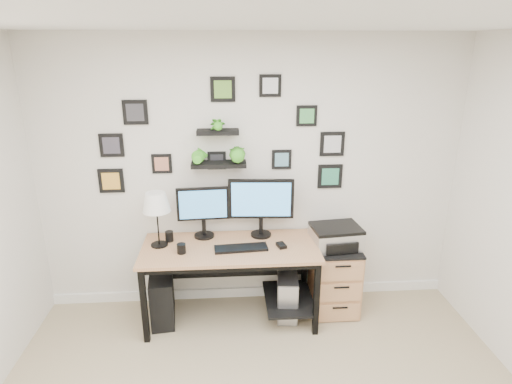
{
  "coord_description": "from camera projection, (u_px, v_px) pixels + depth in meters",
  "views": [
    {
      "loc": [
        -0.23,
        -1.88,
        2.48
      ],
      "look_at": [
        0.04,
        1.83,
        1.2
      ],
      "focal_mm": 30.0,
      "sensor_mm": 36.0,
      "label": 1
    }
  ],
  "objects": [
    {
      "name": "room",
      "position": [
        252.0,
        291.0,
        4.45
      ],
      "size": [
        4.0,
        4.0,
        4.0
      ],
      "color": "tan",
      "rests_on": "ground"
    },
    {
      "name": "desk",
      "position": [
        234.0,
        257.0,
        3.95
      ],
      "size": [
        1.6,
        0.7,
        0.75
      ],
      "color": "tan",
      "rests_on": "ground"
    },
    {
      "name": "monitor_left",
      "position": [
        203.0,
        208.0,
        3.98
      ],
      "size": [
        0.49,
        0.2,
        0.49
      ],
      "color": "black",
      "rests_on": "desk"
    },
    {
      "name": "monitor_right",
      "position": [
        261.0,
        203.0,
        3.99
      ],
      "size": [
        0.61,
        0.21,
        0.57
      ],
      "color": "black",
      "rests_on": "desk"
    },
    {
      "name": "keyboard",
      "position": [
        241.0,
        248.0,
        3.82
      ],
      "size": [
        0.48,
        0.19,
        0.02
      ],
      "primitive_type": "cube",
      "rotation": [
        0.0,
        0.0,
        0.08
      ],
      "color": "black",
      "rests_on": "desk"
    },
    {
      "name": "mouse",
      "position": [
        281.0,
        245.0,
        3.86
      ],
      "size": [
        0.09,
        0.12,
        0.03
      ],
      "primitive_type": "cube",
      "rotation": [
        0.0,
        0.0,
        0.27
      ],
      "color": "black",
      "rests_on": "desk"
    },
    {
      "name": "table_lamp",
      "position": [
        156.0,
        204.0,
        3.77
      ],
      "size": [
        0.25,
        0.25,
        0.51
      ],
      "color": "black",
      "rests_on": "desk"
    },
    {
      "name": "mug",
      "position": [
        181.0,
        249.0,
        3.74
      ],
      "size": [
        0.08,
        0.08,
        0.09
      ],
      "primitive_type": "cylinder",
      "color": "black",
      "rests_on": "desk"
    },
    {
      "name": "pen_cup",
      "position": [
        169.0,
        236.0,
        3.97
      ],
      "size": [
        0.08,
        0.08,
        0.1
      ],
      "primitive_type": "cylinder",
      "color": "black",
      "rests_on": "desk"
    },
    {
      "name": "pc_tower_black",
      "position": [
        162.0,
        297.0,
        4.03
      ],
      "size": [
        0.26,
        0.49,
        0.47
      ],
      "primitive_type": "cube",
      "rotation": [
        0.0,
        0.0,
        0.11
      ],
      "color": "black",
      "rests_on": "ground"
    },
    {
      "name": "pc_tower_grey",
      "position": [
        287.0,
        294.0,
        4.11
      ],
      "size": [
        0.23,
        0.45,
        0.42
      ],
      "color": "gray",
      "rests_on": "ground"
    },
    {
      "name": "file_cabinet",
      "position": [
        334.0,
        277.0,
        4.17
      ],
      "size": [
        0.43,
        0.53,
        0.67
      ],
      "color": "tan",
      "rests_on": "ground"
    },
    {
      "name": "printer",
      "position": [
        336.0,
        237.0,
        4.03
      ],
      "size": [
        0.48,
        0.4,
        0.2
      ],
      "color": "silver",
      "rests_on": "file_cabinet"
    },
    {
      "name": "wall_decor",
      "position": [
        222.0,
        143.0,
        3.87
      ],
      "size": [
        2.29,
        0.18,
        1.07
      ],
      "color": "black",
      "rests_on": "ground"
    }
  ]
}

